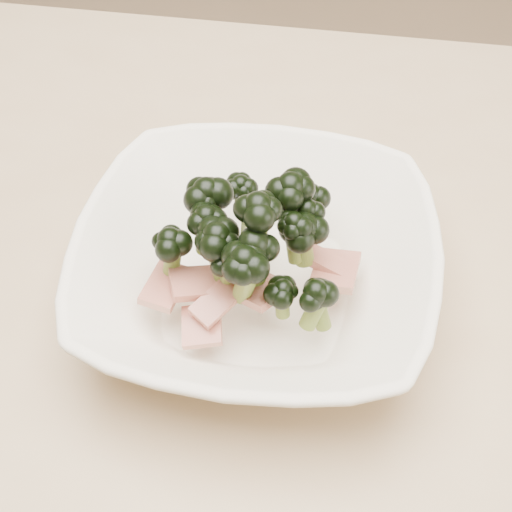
# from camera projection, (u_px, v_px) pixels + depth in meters

# --- Properties ---
(dining_table) EXTENTS (1.20, 0.80, 0.75)m
(dining_table) POSITION_uv_depth(u_px,v_px,m) (190.00, 314.00, 0.73)
(dining_table) COLOR tan
(dining_table) RESTS_ON ground
(broccoli_dish) EXTENTS (0.30, 0.30, 0.13)m
(broccoli_dish) POSITION_uv_depth(u_px,v_px,m) (256.00, 264.00, 0.59)
(broccoli_dish) COLOR #EFE3CA
(broccoli_dish) RESTS_ON dining_table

